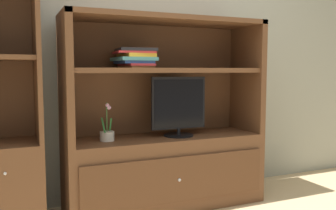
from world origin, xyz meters
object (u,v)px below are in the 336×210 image
at_px(potted_plant, 107,134).
at_px(tv_monitor, 179,107).
at_px(media_console, 165,148).
at_px(magazine_stack, 135,58).
at_px(bookshelf_tall, 4,143).

bearing_deg(potted_plant, tv_monitor, -2.82).
distance_m(media_console, magazine_stack, 0.74).
bearing_deg(media_console, bookshelf_tall, 179.82).
distance_m(potted_plant, bookshelf_tall, 0.69).
distance_m(media_console, tv_monitor, 0.34).
distance_m(media_console, potted_plant, 0.49).
distance_m(media_console, bookshelf_tall, 1.16).
bearing_deg(potted_plant, media_console, 1.68).
bearing_deg(media_console, magazine_stack, -177.24).
bearing_deg(tv_monitor, magazine_stack, 175.12).
bearing_deg(tv_monitor, bookshelf_tall, 177.93).
xyz_separation_m(media_console, bookshelf_tall, (-1.16, 0.00, 0.13)).
height_order(tv_monitor, magazine_stack, magazine_stack).
relative_size(tv_monitor, bookshelf_tall, 0.25).
bearing_deg(bookshelf_tall, tv_monitor, -2.07).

